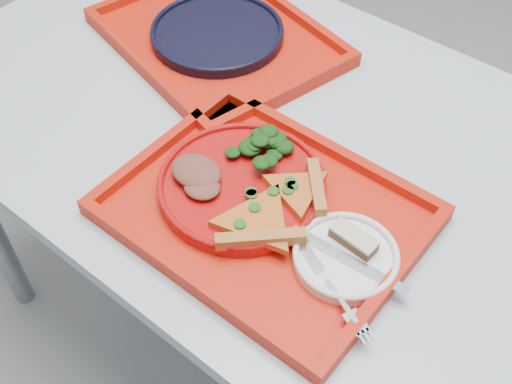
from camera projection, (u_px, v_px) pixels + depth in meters
ground at (306, 365)px, 1.63m from camera, size 10.00×10.00×0.00m
table at (329, 191)px, 1.12m from camera, size 1.60×0.80×0.75m
tray_main at (265, 214)px, 0.98m from camera, size 0.45×0.35×0.01m
tray_far at (218, 40)px, 1.27m from camera, size 0.52×0.45×0.01m
dinner_plate at (242, 187)px, 1.00m from camera, size 0.26×0.26×0.02m
side_plate at (345, 258)px, 0.91m from camera, size 0.15×0.15×0.01m
navy_plate at (217, 34)px, 1.26m from camera, size 0.26×0.26×0.02m
pizza_slice_a at (258, 219)px, 0.93m from camera, size 0.19×0.19×0.02m
pizza_slice_b at (297, 188)px, 0.97m from camera, size 0.16×0.16×0.02m
salad_heap at (260, 147)px, 1.01m from camera, size 0.09×0.08×0.04m
meat_portion at (196, 171)px, 0.99m from camera, size 0.08×0.07×0.03m
dessert_bar at (354, 239)px, 0.91m from camera, size 0.07×0.03×0.02m
knife at (349, 259)px, 0.90m from camera, size 0.19×0.03×0.01m
fork at (326, 279)px, 0.87m from camera, size 0.18×0.09×0.01m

